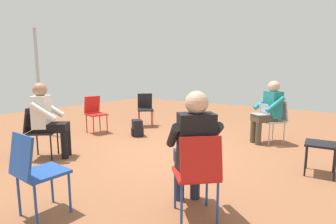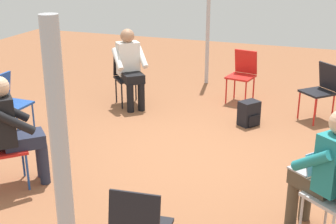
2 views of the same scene
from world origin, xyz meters
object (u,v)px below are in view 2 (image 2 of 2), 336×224
Objects in this scene: person_with_laptop at (327,166)px; person_in_white at (130,64)px; person_in_black at (13,126)px; chair_northwest at (127,74)px; chair_west at (9,100)px; backpack_near_laptop_user at (249,115)px; chair_northeast at (322,88)px; chair_north at (243,72)px.

person_with_laptop is 4.06m from person_in_white.
person_with_laptop is 1.00× the size of person_in_black.
chair_northwest is 1.00× the size of chair_west.
person_with_laptop is at bearing -66.12° from backpack_near_laptop_user.
chair_northeast is 1.16m from backpack_near_laptop_user.
chair_north is at bearing 161.42° from chair_northwest.
chair_north is (2.71, 2.48, 0.00)m from chair_west.
chair_north is at bearing 106.84° from backpack_near_laptop_user.
person_with_laptop is (0.16, -3.06, 0.20)m from chair_northeast.
chair_northwest reaches higher than backpack_near_laptop_user.
chair_north is 0.69× the size of person_in_white.
person_in_black is (0.02, -2.92, 0.20)m from chair_northwest.
chair_northwest is 1.00× the size of chair_north.
chair_north is (1.74, 0.73, 0.00)m from chair_northwest.
chair_west reaches higher than backpack_near_laptop_user.
chair_northwest is 1.89m from chair_north.
person_with_laptop reaches higher than chair_northwest.
chair_north is at bearing 24.76° from chair_northeast.
chair_northwest is 0.26m from person_in_white.
chair_west is at bearing 175.82° from person_in_black.
chair_northwest is 2.10m from backpack_near_laptop_user.
backpack_near_laptop_user is at bearing 62.59° from person_with_laptop.
chair_northwest is 3.01m from chair_northeast.
person_in_black reaches higher than chair_west.
chair_north reaches higher than backpack_near_laptop_user.
person_in_white is 2.80m from person_in_black.
person_in_white is 1.00× the size of person_in_black.
chair_northeast is 2.36× the size of backpack_near_laptop_user.
chair_northwest is 2.36× the size of backpack_near_laptop_user.
person_in_white reaches higher than chair_west.
chair_north is 0.69× the size of person_with_laptop.
chair_northwest is 0.69× the size of person_with_laptop.
chair_north is at bearing 134.20° from chair_west.
chair_northeast is at bearing 31.05° from backpack_near_laptop_user.
chair_northwest is at bearing 171.51° from backpack_near_laptop_user.
person_with_laptop is (1.42, -3.53, 0.20)m from chair_north.
chair_north is 4.04m from person_in_black.
person_in_white is 2.02m from backpack_near_laptop_user.
backpack_near_laptop_user is (1.94, -0.18, -0.54)m from person_in_white.
chair_west is 1.54m from person_in_black.
person_in_black is at bearing 46.76° from person_in_white.
backpack_near_laptop_user is (-1.10, 2.49, -0.53)m from person_with_laptop.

